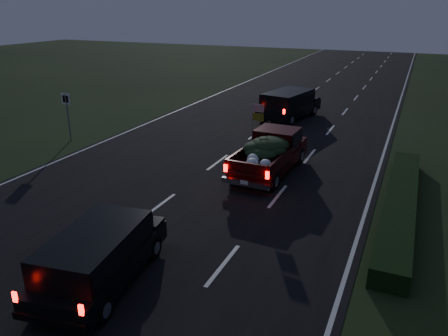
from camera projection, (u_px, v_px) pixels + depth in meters
The scene contains 7 objects.
ground at pixel (159, 206), 15.44m from camera, with size 120.00×120.00×0.00m, color black.
road_asphalt at pixel (159, 206), 15.43m from camera, with size 14.00×120.00×0.02m, color black.
hedge_row at pixel (400, 204), 14.94m from camera, with size 1.00×10.00×0.60m, color black.
route_sign at pixel (67, 109), 22.36m from camera, with size 0.55×0.08×2.50m.
pickup_truck at pixel (270, 151), 18.28m from camera, with size 2.05×4.94×2.55m.
lead_suv at pixel (289, 102), 26.89m from camera, with size 2.99×5.22×1.41m.
rear_suv at pixel (98, 252), 10.82m from camera, with size 2.40×4.47×1.22m.
Camera 1 is at (7.77, -11.84, 6.69)m, focal length 35.00 mm.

